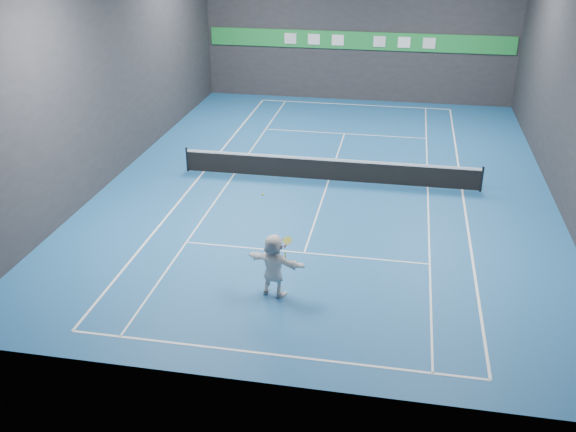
% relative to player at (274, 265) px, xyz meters
% --- Properties ---
extents(ground, '(26.00, 26.00, 0.00)m').
position_rel_player_xyz_m(ground, '(0.48, 9.05, -0.98)').
color(ground, '#19518A').
rests_on(ground, ground).
extents(wall_back, '(18.00, 0.10, 9.00)m').
position_rel_player_xyz_m(wall_back, '(0.48, 22.05, 3.52)').
color(wall_back, '#272629').
rests_on(wall_back, ground).
extents(wall_front, '(18.00, 0.10, 9.00)m').
position_rel_player_xyz_m(wall_front, '(0.48, -3.95, 3.52)').
color(wall_front, '#272629').
rests_on(wall_front, ground).
extents(wall_left, '(0.10, 26.00, 9.00)m').
position_rel_player_xyz_m(wall_left, '(-8.52, 9.05, 3.52)').
color(wall_left, '#272629').
rests_on(wall_left, ground).
extents(wall_right, '(0.10, 26.00, 9.00)m').
position_rel_player_xyz_m(wall_right, '(9.48, 9.05, 3.52)').
color(wall_right, '#272629').
rests_on(wall_right, ground).
extents(baseline_near, '(10.98, 0.08, 0.01)m').
position_rel_player_xyz_m(baseline_near, '(0.48, -2.84, -0.98)').
color(baseline_near, white).
rests_on(baseline_near, ground).
extents(baseline_far, '(10.98, 0.08, 0.01)m').
position_rel_player_xyz_m(baseline_far, '(0.48, 20.94, -0.98)').
color(baseline_far, white).
rests_on(baseline_far, ground).
extents(sideline_doubles_left, '(0.08, 23.78, 0.01)m').
position_rel_player_xyz_m(sideline_doubles_left, '(-5.01, 9.05, -0.98)').
color(sideline_doubles_left, white).
rests_on(sideline_doubles_left, ground).
extents(sideline_doubles_right, '(0.08, 23.78, 0.01)m').
position_rel_player_xyz_m(sideline_doubles_right, '(5.97, 9.05, -0.98)').
color(sideline_doubles_right, white).
rests_on(sideline_doubles_right, ground).
extents(sideline_singles_left, '(0.06, 23.78, 0.01)m').
position_rel_player_xyz_m(sideline_singles_left, '(-3.63, 9.05, -0.98)').
color(sideline_singles_left, white).
rests_on(sideline_singles_left, ground).
extents(sideline_singles_right, '(0.06, 23.78, 0.01)m').
position_rel_player_xyz_m(sideline_singles_right, '(4.59, 9.05, -0.98)').
color(sideline_singles_right, white).
rests_on(sideline_singles_right, ground).
extents(service_line_near, '(8.23, 0.06, 0.01)m').
position_rel_player_xyz_m(service_line_near, '(0.48, 2.65, -0.98)').
color(service_line_near, white).
rests_on(service_line_near, ground).
extents(service_line_far, '(8.23, 0.06, 0.01)m').
position_rel_player_xyz_m(service_line_far, '(0.48, 15.45, -0.98)').
color(service_line_far, white).
rests_on(service_line_far, ground).
extents(center_service_line, '(0.06, 12.80, 0.01)m').
position_rel_player_xyz_m(center_service_line, '(0.48, 9.05, -0.98)').
color(center_service_line, white).
rests_on(center_service_line, ground).
extents(player, '(1.91, 1.02, 1.96)m').
position_rel_player_xyz_m(player, '(0.00, 0.00, 0.00)').
color(player, white).
rests_on(player, ground).
extents(tennis_ball, '(0.06, 0.06, 0.06)m').
position_rel_player_xyz_m(tennis_ball, '(-0.30, 0.04, 2.21)').
color(tennis_ball, '#DDF428').
rests_on(tennis_ball, player).
extents(tennis_net, '(12.50, 0.10, 1.07)m').
position_rel_player_xyz_m(tennis_net, '(0.48, 9.05, -0.44)').
color(tennis_net, black).
rests_on(tennis_net, ground).
extents(sponsor_banner, '(17.64, 0.11, 1.00)m').
position_rel_player_xyz_m(sponsor_banner, '(0.48, 21.98, 2.52)').
color(sponsor_banner, '#1E8B37').
rests_on(sponsor_banner, wall_back).
extents(tennis_racket, '(0.47, 0.36, 0.73)m').
position_rel_player_xyz_m(tennis_racket, '(0.31, 0.05, 0.70)').
color(tennis_racket, red).
rests_on(tennis_racket, player).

